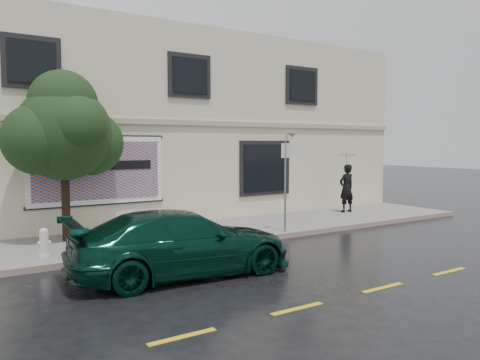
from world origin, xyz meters
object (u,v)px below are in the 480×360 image
fire_hydrant (44,243)px  pedestrian (347,188)px  street_tree (64,134)px  car (182,243)px

fire_hydrant → pedestrian: bearing=27.1°
street_tree → fire_hydrant: bearing=-117.3°
pedestrian → street_tree: size_ratio=0.44×
street_tree → fire_hydrant: 3.30m
pedestrian → street_tree: 10.91m
pedestrian → car: bearing=25.9°
car → pedestrian: (9.26, 4.20, 0.39)m
car → fire_hydrant: (-2.35, 2.72, -0.22)m
car → fire_hydrant: 3.60m
pedestrian → fire_hydrant: pedestrian is taller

